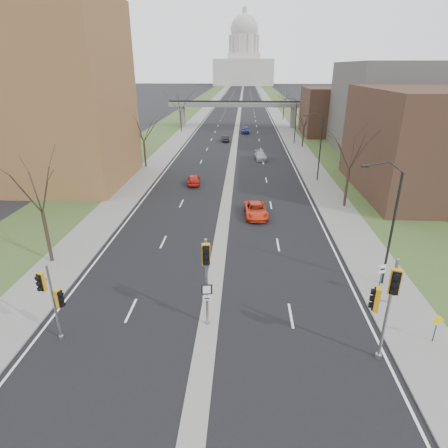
# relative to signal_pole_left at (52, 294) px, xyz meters

# --- Properties ---
(ground) EXTENTS (700.00, 700.00, 0.00)m
(ground) POSITION_rel_signal_pole_left_xyz_m (8.09, 1.00, -3.08)
(ground) COLOR black
(ground) RESTS_ON ground
(road_surface) EXTENTS (20.00, 600.00, 0.01)m
(road_surface) POSITION_rel_signal_pole_left_xyz_m (8.09, 151.00, -3.07)
(road_surface) COLOR black
(road_surface) RESTS_ON ground
(median_strip) EXTENTS (1.20, 600.00, 0.02)m
(median_strip) POSITION_rel_signal_pole_left_xyz_m (8.09, 151.00, -3.08)
(median_strip) COLOR gray
(median_strip) RESTS_ON ground
(sidewalk_right) EXTENTS (4.00, 600.00, 0.12)m
(sidewalk_right) POSITION_rel_signal_pole_left_xyz_m (20.09, 151.00, -3.02)
(sidewalk_right) COLOR gray
(sidewalk_right) RESTS_ON ground
(sidewalk_left) EXTENTS (4.00, 600.00, 0.12)m
(sidewalk_left) POSITION_rel_signal_pole_left_xyz_m (-3.91, 151.00, -3.02)
(sidewalk_left) COLOR gray
(sidewalk_left) RESTS_ON ground
(grass_verge_right) EXTENTS (8.00, 600.00, 0.10)m
(grass_verge_right) POSITION_rel_signal_pole_left_xyz_m (26.09, 151.00, -3.03)
(grass_verge_right) COLOR #344821
(grass_verge_right) RESTS_ON ground
(grass_verge_left) EXTENTS (8.00, 600.00, 0.10)m
(grass_verge_left) POSITION_rel_signal_pole_left_xyz_m (-9.91, 151.00, -3.03)
(grass_verge_left) COLOR #344821
(grass_verge_left) RESTS_ON ground
(apartment_building) EXTENTS (25.00, 16.00, 22.00)m
(apartment_building) POSITION_rel_signal_pole_left_xyz_m (-17.91, 31.00, 7.92)
(apartment_building) COLOR brown
(apartment_building) RESTS_ON ground
(commercial_block_near) EXTENTS (16.00, 20.00, 12.00)m
(commercial_block_near) POSITION_rel_signal_pole_left_xyz_m (32.09, 29.00, 2.92)
(commercial_block_near) COLOR #492F22
(commercial_block_near) RESTS_ON ground
(commercial_block_mid) EXTENTS (18.00, 22.00, 15.00)m
(commercial_block_mid) POSITION_rel_signal_pole_left_xyz_m (36.09, 53.00, 4.42)
(commercial_block_mid) COLOR #595652
(commercial_block_mid) RESTS_ON ground
(commercial_block_far) EXTENTS (14.00, 14.00, 10.00)m
(commercial_block_far) POSITION_rel_signal_pole_left_xyz_m (30.09, 71.00, 1.92)
(commercial_block_far) COLOR #492F22
(commercial_block_far) RESTS_ON ground
(pedestrian_bridge) EXTENTS (34.00, 3.00, 6.45)m
(pedestrian_bridge) POSITION_rel_signal_pole_left_xyz_m (8.09, 81.00, 1.77)
(pedestrian_bridge) COLOR slate
(pedestrian_bridge) RESTS_ON ground
(capitol) EXTENTS (48.00, 42.00, 55.75)m
(capitol) POSITION_rel_signal_pole_left_xyz_m (8.09, 321.00, 15.52)
(capitol) COLOR beige
(capitol) RESTS_ON ground
(streetlight_near) EXTENTS (2.61, 0.20, 8.70)m
(streetlight_near) POSITION_rel_signal_pole_left_xyz_m (19.08, 7.00, 3.88)
(streetlight_near) COLOR black
(streetlight_near) RESTS_ON sidewalk_right
(streetlight_mid) EXTENTS (2.61, 0.20, 8.70)m
(streetlight_mid) POSITION_rel_signal_pole_left_xyz_m (19.08, 33.00, 3.88)
(streetlight_mid) COLOR black
(streetlight_mid) RESTS_ON sidewalk_right
(streetlight_far) EXTENTS (2.61, 0.20, 8.70)m
(streetlight_far) POSITION_rel_signal_pole_left_xyz_m (19.08, 59.00, 3.88)
(streetlight_far) COLOR black
(streetlight_far) RESTS_ON sidewalk_right
(tree_left_a) EXTENTS (7.20, 7.20, 9.40)m
(tree_left_a) POSITION_rel_signal_pole_left_xyz_m (-4.91, 9.00, 3.56)
(tree_left_a) COLOR #382B21
(tree_left_a) RESTS_ON sidewalk_left
(tree_left_b) EXTENTS (6.75, 6.75, 8.81)m
(tree_left_b) POSITION_rel_signal_pole_left_xyz_m (-4.91, 39.00, 3.15)
(tree_left_b) COLOR #382B21
(tree_left_b) RESTS_ON sidewalk_left
(tree_left_c) EXTENTS (7.65, 7.65, 9.99)m
(tree_left_c) POSITION_rel_signal_pole_left_xyz_m (-4.91, 73.00, 3.96)
(tree_left_c) COLOR #382B21
(tree_left_c) RESTS_ON sidewalk_left
(tree_right_a) EXTENTS (7.20, 7.20, 9.40)m
(tree_right_a) POSITION_rel_signal_pole_left_xyz_m (21.09, 23.00, 3.56)
(tree_right_a) COLOR #382B21
(tree_right_a) RESTS_ON sidewalk_right
(tree_right_b) EXTENTS (6.30, 6.30, 8.22)m
(tree_right_b) POSITION_rel_signal_pole_left_xyz_m (21.09, 56.00, 2.74)
(tree_right_b) COLOR #382B21
(tree_right_b) RESTS_ON sidewalk_right
(tree_right_c) EXTENTS (7.65, 7.65, 9.99)m
(tree_right_c) POSITION_rel_signal_pole_left_xyz_m (21.09, 96.00, 3.96)
(tree_right_c) COLOR #382B21
(tree_right_c) RESTS_ON sidewalk_right
(signal_pole_left) EXTENTS (1.06, 0.79, 4.70)m
(signal_pole_left) POSITION_rel_signal_pole_left_xyz_m (0.00, 0.00, 0.00)
(signal_pole_left) COLOR gray
(signal_pole_left) RESTS_ON ground
(signal_pole_median) EXTENTS (0.64, 0.92, 5.57)m
(signal_pole_median) POSITION_rel_signal_pole_left_xyz_m (8.06, 1.69, 0.81)
(signal_pole_median) COLOR gray
(signal_pole_median) RESTS_ON ground
(signal_pole_right) EXTENTS (0.98, 1.29, 5.87)m
(signal_pole_right) POSITION_rel_signal_pole_left_xyz_m (17.03, -0.48, 0.77)
(signal_pole_right) COLOR gray
(signal_pole_right) RESTS_ON ground
(speed_limit_sign) EXTENTS (0.47, 0.17, 2.26)m
(speed_limit_sign) POSITION_rel_signal_pole_left_xyz_m (19.12, 5.51, -1.40)
(speed_limit_sign) COLOR black
(speed_limit_sign) RESTS_ON sidewalk_right
(warning_sign) EXTENTS (0.69, 0.05, 1.77)m
(warning_sign) POSITION_rel_signal_pole_left_xyz_m (20.66, 0.97, -1.81)
(warning_sign) COLOR black
(warning_sign) RESTS_ON sidewalk_right
(car_left_near) EXTENTS (1.98, 4.03, 1.32)m
(car_left_near) POSITION_rel_signal_pole_left_xyz_m (3.53, 30.58, -2.42)
(car_left_near) COLOR red
(car_left_near) RESTS_ON ground
(car_left_far) EXTENTS (1.79, 3.86, 1.23)m
(car_left_far) POSITION_rel_signal_pole_left_xyz_m (6.09, 61.28, -2.46)
(car_left_far) COLOR black
(car_left_far) RESTS_ON ground
(car_right_near) EXTENTS (2.58, 4.99, 1.35)m
(car_right_near) POSITION_rel_signal_pole_left_xyz_m (11.33, 19.65, -2.41)
(car_right_near) COLOR red
(car_right_near) RESTS_ON ground
(car_right_mid) EXTENTS (2.14, 4.40, 1.23)m
(car_right_mid) POSITION_rel_signal_pole_left_xyz_m (12.74, 45.27, -2.46)
(car_right_mid) COLOR #ADACB4
(car_right_mid) RESTS_ON ground
(car_right_far) EXTENTS (2.00, 4.45, 1.49)m
(car_right_far) POSITION_rel_signal_pole_left_xyz_m (10.20, 71.92, -2.34)
(car_right_far) COLOR navy
(car_right_far) RESTS_ON ground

